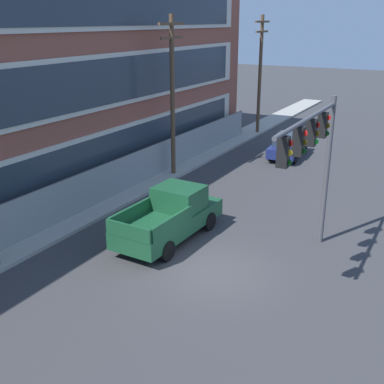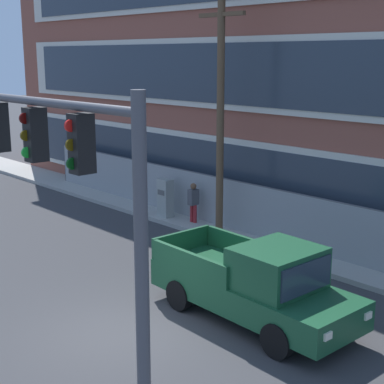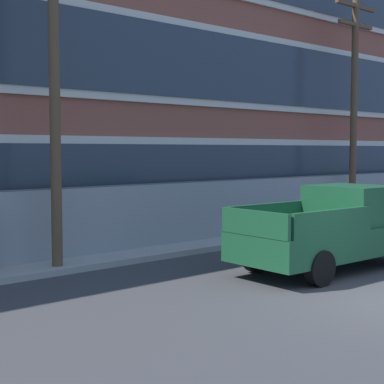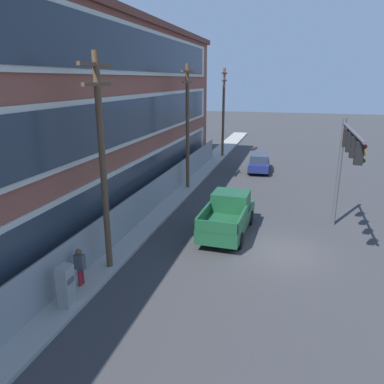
{
  "view_description": "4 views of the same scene",
  "coord_description": "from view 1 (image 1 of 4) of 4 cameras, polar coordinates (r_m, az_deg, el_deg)",
  "views": [
    {
      "loc": [
        -13.85,
        -6.79,
        8.62
      ],
      "look_at": [
        1.69,
        1.86,
        2.23
      ],
      "focal_mm": 45.0,
      "sensor_mm": 36.0,
      "label": 1
    },
    {
      "loc": [
        10.47,
        -7.37,
        6.4
      ],
      "look_at": [
        -1.57,
        3.83,
        2.57
      ],
      "focal_mm": 55.0,
      "sensor_mm": 36.0,
      "label": 2
    },
    {
      "loc": [
        -10.52,
        -5.68,
        2.98
      ],
      "look_at": [
        -1.12,
        5.0,
        1.95
      ],
      "focal_mm": 55.0,
      "sensor_mm": 36.0,
      "label": 3
    },
    {
      "loc": [
        -16.75,
        -0.19,
        7.89
      ],
      "look_at": [
        1.26,
        4.75,
        2.25
      ],
      "focal_mm": 35.0,
      "sensor_mm": 36.0,
      "label": 4
    }
  ],
  "objects": [
    {
      "name": "traffic_signal_mast",
      "position": [
        17.03,
        14.29,
        5.12
      ],
      "size": [
        6.51,
        0.43,
        5.97
      ],
      "color": "#4C4C51",
      "rests_on": "ground"
    },
    {
      "name": "pickup_truck_dark_green",
      "position": [
        19.89,
        -2.48,
        -2.87
      ],
      "size": [
        5.6,
        2.3,
        2.07
      ],
      "color": "#194C2D",
      "rests_on": "ground"
    },
    {
      "name": "sedan_navy",
      "position": [
        32.46,
        11.34,
        5.44
      ],
      "size": [
        4.6,
        2.03,
        1.56
      ],
      "color": "navy",
      "rests_on": "ground"
    },
    {
      "name": "sidewalk_building_side",
      "position": [
        21.78,
        -15.79,
        -4.11
      ],
      "size": [
        80.0,
        2.02,
        0.16
      ],
      "primitive_type": "cube",
      "color": "#9E9B93",
      "rests_on": "ground"
    },
    {
      "name": "chain_link_fence",
      "position": [
        23.26,
        -12.03,
        0.25
      ],
      "size": [
        35.82,
        0.06,
        2.01
      ],
      "color": "gray",
      "rests_on": "ground"
    },
    {
      "name": "utility_pole_far_east",
      "position": [
        38.29,
        8.08,
        14.13
      ],
      "size": [
        2.61,
        0.26,
        8.97
      ],
      "color": "brown",
      "rests_on": "ground"
    },
    {
      "name": "utility_pole_midblock",
      "position": [
        27.15,
        -2.34,
        11.94
      ],
      "size": [
        2.47,
        0.26,
        8.91
      ],
      "color": "brown",
      "rests_on": "ground"
    },
    {
      "name": "ground_plane",
      "position": [
        17.67,
        2.65,
        -9.45
      ],
      "size": [
        160.0,
        160.0,
        0.0
      ],
      "primitive_type": "plane",
      "color": "#38383A"
    }
  ]
}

